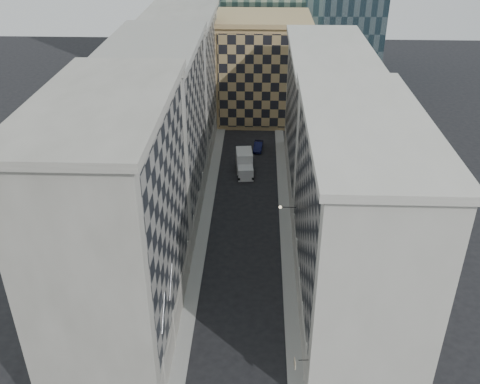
# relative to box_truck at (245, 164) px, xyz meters

# --- Properties ---
(sidewalk_west) EXTENTS (1.50, 100.00, 0.15)m
(sidewalk_west) POSITION_rel_box_truck_xyz_m (-4.75, -14.60, -1.32)
(sidewalk_west) COLOR gray
(sidewalk_west) RESTS_ON ground
(sidewalk_east) EXTENTS (1.50, 100.00, 0.15)m
(sidewalk_east) POSITION_rel_box_truck_xyz_m (5.75, -14.60, -1.32)
(sidewalk_east) COLOR gray
(sidewalk_east) RESTS_ON ground
(bldg_left_a) EXTENTS (10.80, 22.80, 23.70)m
(bldg_left_a) POSITION_rel_box_truck_xyz_m (-10.38, -33.60, 10.42)
(bldg_left_a) COLOR gray
(bldg_left_a) RESTS_ON ground
(bldg_left_b) EXTENTS (10.80, 22.80, 22.70)m
(bldg_left_b) POSITION_rel_box_truck_xyz_m (-10.38, -11.60, 9.93)
(bldg_left_b) COLOR #9B9990
(bldg_left_b) RESTS_ON ground
(bldg_left_c) EXTENTS (10.80, 22.80, 21.70)m
(bldg_left_c) POSITION_rel_box_truck_xyz_m (-10.38, 10.40, 9.43)
(bldg_left_c) COLOR gray
(bldg_left_c) RESTS_ON ground
(bldg_right_a) EXTENTS (10.80, 26.80, 20.70)m
(bldg_right_a) POSITION_rel_box_truck_xyz_m (11.38, -29.60, 8.92)
(bldg_right_a) COLOR #B6B3A7
(bldg_right_a) RESTS_ON ground
(bldg_right_b) EXTENTS (10.80, 28.80, 19.70)m
(bldg_right_b) POSITION_rel_box_truck_xyz_m (11.39, -2.60, 8.45)
(bldg_right_b) COLOR #B6B3A7
(bldg_right_b) RESTS_ON ground
(tan_block) EXTENTS (16.80, 14.80, 18.80)m
(tan_block) POSITION_rel_box_truck_xyz_m (2.50, 23.29, 8.04)
(tan_block) COLOR tan
(tan_block) RESTS_ON ground
(flagpoles_left) EXTENTS (0.10, 6.33, 2.33)m
(flagpoles_left) POSITION_rel_box_truck_xyz_m (-5.40, -38.60, 6.60)
(flagpoles_left) COLOR gray
(flagpoles_left) RESTS_ON ground
(bracket_lamp) EXTENTS (1.98, 0.36, 0.36)m
(bracket_lamp) POSITION_rel_box_truck_xyz_m (4.88, -20.60, 4.80)
(bracket_lamp) COLOR black
(bracket_lamp) RESTS_ON ground
(box_truck) EXTENTS (2.93, 6.06, 3.22)m
(box_truck) POSITION_rel_box_truck_xyz_m (0.00, 0.00, 0.00)
(box_truck) COLOR silver
(box_truck) RESTS_ON ground
(dark_car) EXTENTS (1.71, 4.13, 1.33)m
(dark_car) POSITION_rel_box_truck_xyz_m (2.03, 8.13, -0.74)
(dark_car) COLOR #0E1135
(dark_car) RESTS_ON ground
(shop_sign) EXTENTS (1.18, 0.74, 0.82)m
(shop_sign) POSITION_rel_box_truck_xyz_m (5.46, -41.60, 2.43)
(shop_sign) COLOR black
(shop_sign) RESTS_ON ground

